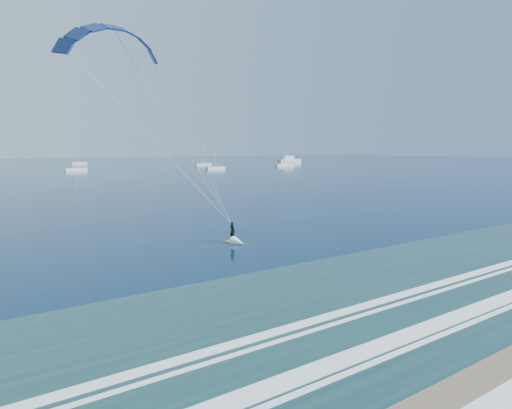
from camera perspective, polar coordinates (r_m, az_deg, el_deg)
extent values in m
cube|color=#1E423F|center=(26.16, 15.36, -13.23)|extent=(600.00, 22.00, 0.03)
cube|color=white|center=(22.95, 28.59, -16.76)|extent=(600.00, 0.90, 0.07)
cube|color=white|center=(24.77, 19.99, -14.54)|extent=(600.00, 1.10, 0.07)
cube|color=white|center=(27.06, 12.85, -12.42)|extent=(600.00, 0.70, 0.07)
cube|color=#D0E91B|center=(44.39, -2.96, -4.57)|extent=(1.53, 0.49, 0.09)
imported|color=black|center=(44.20, -2.97, -3.32)|extent=(0.47, 0.70, 1.89)
cone|color=white|center=(43.23, -2.20, -4.83)|extent=(1.31, 1.74, 1.10)
cube|color=silver|center=(283.15, 4.16, 5.44)|extent=(15.97, 4.26, 2.34)
cube|color=silver|center=(282.46, 4.01, 5.89)|extent=(7.45, 3.41, 2.13)
cylinder|color=silver|center=(282.42, 4.01, 6.31)|extent=(0.16, 0.16, 2.00)
cube|color=silver|center=(194.65, -21.61, 4.08)|extent=(8.13, 2.40, 1.20)
cylinder|color=silver|center=(194.49, -21.69, 5.75)|extent=(0.18, 0.18, 10.16)
cylinder|color=silver|center=(194.89, -21.29, 4.51)|extent=(2.60, 0.12, 0.12)
cube|color=silver|center=(275.24, -21.28, 4.81)|extent=(8.10, 2.40, 1.20)
cylinder|color=silver|center=(275.13, -21.33, 5.97)|extent=(0.18, 0.18, 9.90)
cylinder|color=silver|center=(275.50, -21.05, 5.12)|extent=(2.60, 0.12, 0.12)
cube|color=silver|center=(242.06, -6.57, 5.01)|extent=(8.91, 2.40, 1.20)
cylinder|color=silver|center=(241.92, -6.59, 6.44)|extent=(0.18, 0.18, 10.94)
cylinder|color=silver|center=(242.60, -6.32, 5.35)|extent=(2.60, 0.12, 0.12)
cube|color=silver|center=(230.63, 3.46, 4.94)|extent=(9.35, 2.40, 1.20)
cylinder|color=silver|center=(230.49, 3.47, 6.51)|extent=(0.18, 0.18, 11.38)
cylinder|color=silver|center=(231.34, 3.69, 5.29)|extent=(2.60, 0.12, 0.12)
cube|color=silver|center=(196.28, -5.09, 4.56)|extent=(8.68, 2.40, 1.20)
cylinder|color=silver|center=(196.11, -5.11, 6.34)|extent=(0.18, 0.18, 11.00)
cylinder|color=silver|center=(196.83, -4.79, 4.98)|extent=(2.60, 0.12, 0.12)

